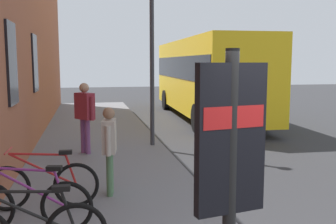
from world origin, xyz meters
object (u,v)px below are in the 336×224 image
Objects in this scene: bicycle_under_window at (28,205)px; transit_info_sign at (230,160)px; street_lamp at (152,31)px; bicycle_end_of_row at (43,185)px; pedestrian_crossing_street at (85,111)px; pedestrian_by_facade at (109,142)px; city_bus at (206,74)px.

bicycle_under_window is 0.73× the size of transit_info_sign.
transit_info_sign is (-2.70, -1.82, 1.21)m from bicycle_under_window.
bicycle_under_window is at bearing 153.63° from street_lamp.
transit_info_sign is 0.45× the size of street_lamp.
street_lamp is at bearing -26.37° from bicycle_under_window.
street_lamp is at bearing -5.55° from transit_info_sign.
bicycle_end_of_row is at bearing -6.28° from bicycle_under_window.
pedestrian_crossing_street is (4.58, -0.75, 0.71)m from bicycle_under_window.
bicycle_under_window is 0.98× the size of pedestrian_crossing_street.
pedestrian_crossing_street is 1.16× the size of pedestrian_by_facade.
city_bus is 5.90× the size of pedestrian_crossing_street.
transit_info_sign is at bearing -145.99° from bicycle_under_window.
street_lamp is at bearing -70.64° from pedestrian_crossing_street.
bicycle_under_window is 3.47m from transit_info_sign.
bicycle_end_of_row is 0.17× the size of city_bus.
pedestrian_by_facade is (-9.47, 4.72, -0.86)m from city_bus.
street_lamp reaches higher than transit_info_sign.
bicycle_under_window is 0.33× the size of street_lamp.
transit_info_sign reaches higher than bicycle_under_window.
pedestrian_crossing_street is 2.83m from street_lamp.
pedestrian_by_facade is at bearing 153.52° from city_bus.
street_lamp is (7.92, -0.77, 1.55)m from transit_info_sign.
transit_info_sign is at bearing 174.45° from street_lamp.
bicycle_under_window and bicycle_end_of_row have the same top height.
transit_info_sign reaches higher than bicycle_end_of_row.
pedestrian_crossing_street reaches higher than bicycle_under_window.
pedestrian_crossing_street is at bearing -9.37° from bicycle_under_window.
bicycle_end_of_row is 3.83m from pedestrian_crossing_street.
city_bus is at bearing -30.64° from street_lamp.
bicycle_under_window is 0.99× the size of bicycle_end_of_row.
bicycle_end_of_row is 5.73m from street_lamp.
pedestrian_by_facade is at bearing 9.15° from transit_info_sign.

